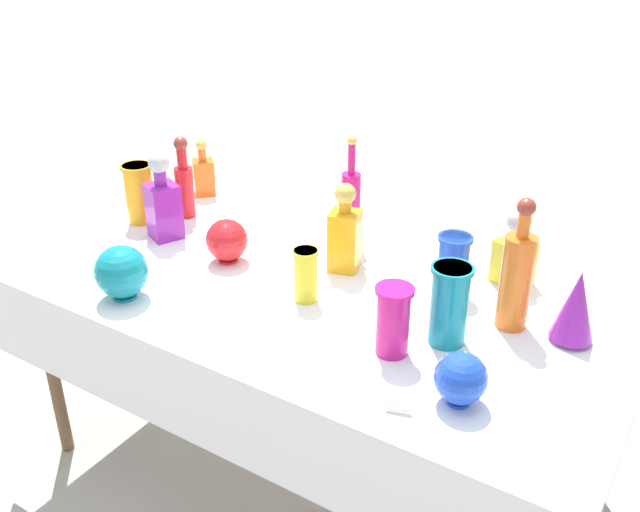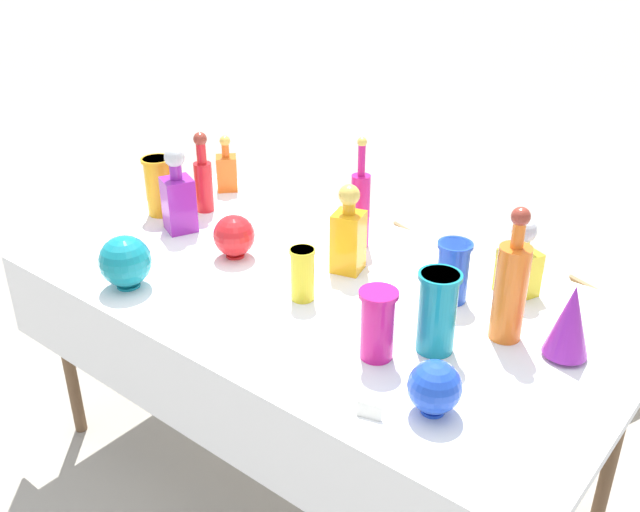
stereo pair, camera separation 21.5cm
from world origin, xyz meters
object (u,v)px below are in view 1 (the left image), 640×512
(tall_bottle_2, at_px, (516,277))
(square_decanter_1, at_px, (163,203))
(tall_bottle_1, at_px, (184,184))
(slender_vase_1, at_px, (453,263))
(slender_vase_2, at_px, (306,273))
(cardboard_box_behind_right, at_px, (389,294))
(slender_vase_4, at_px, (449,303))
(square_decanter_3, at_px, (345,233))
(round_bowl_0, at_px, (461,378))
(fluted_vase_0, at_px, (576,306))
(slender_vase_0, at_px, (139,192))
(round_bowl_1, at_px, (121,272))
(tall_bottle_0, at_px, (351,205))
(slender_vase_3, at_px, (393,318))
(cardboard_box_behind_left, at_px, (564,330))
(square_decanter_2, at_px, (204,174))
(square_decanter_0, at_px, (515,252))
(round_bowl_2, at_px, (227,240))

(tall_bottle_2, xyz_separation_m, square_decanter_1, (-1.21, -0.09, -0.03))
(tall_bottle_1, bearing_deg, slender_vase_1, -0.11)
(slender_vase_2, distance_m, cardboard_box_behind_right, 1.24)
(tall_bottle_2, distance_m, slender_vase_4, 0.21)
(square_decanter_3, height_order, slender_vase_1, square_decanter_3)
(slender_vase_4, relative_size, round_bowl_0, 1.68)
(fluted_vase_0, distance_m, round_bowl_0, 0.44)
(slender_vase_0, distance_m, cardboard_box_behind_right, 1.26)
(slender_vase_2, distance_m, round_bowl_1, 0.54)
(tall_bottle_0, relative_size, slender_vase_3, 1.97)
(cardboard_box_behind_right, bearing_deg, round_bowl_1, -100.36)
(slender_vase_1, bearing_deg, slender_vase_3, -90.99)
(slender_vase_2, bearing_deg, slender_vase_0, 169.75)
(tall_bottle_2, relative_size, slender_vase_0, 1.76)
(tall_bottle_1, bearing_deg, tall_bottle_2, -3.80)
(tall_bottle_0, bearing_deg, tall_bottle_2, -18.05)
(tall_bottle_1, bearing_deg, round_bowl_1, -65.94)
(tall_bottle_0, distance_m, cardboard_box_behind_left, 1.32)
(tall_bottle_2, height_order, slender_vase_2, tall_bottle_2)
(slender_vase_0, distance_m, cardboard_box_behind_left, 1.90)
(cardboard_box_behind_left, bearing_deg, slender_vase_0, -139.69)
(square_decanter_3, xyz_separation_m, fluted_vase_0, (0.73, -0.03, -0.02))
(slender_vase_4, bearing_deg, square_decanter_3, 154.56)
(slender_vase_1, xyz_separation_m, fluted_vase_0, (0.38, -0.07, 0.01))
(slender_vase_0, bearing_deg, round_bowl_1, -50.54)
(square_decanter_2, bearing_deg, slender_vase_3, -27.05)
(slender_vase_2, bearing_deg, round_bowl_0, -19.88)
(square_decanter_1, relative_size, slender_vase_2, 1.88)
(tall_bottle_2, xyz_separation_m, round_bowl_1, (-1.03, -0.47, -0.07))
(slender_vase_4, bearing_deg, slender_vase_2, -177.76)
(square_decanter_3, distance_m, round_bowl_1, 0.69)
(slender_vase_4, bearing_deg, slender_vase_1, 110.51)
(square_decanter_2, xyz_separation_m, slender_vase_2, (0.80, -0.47, 0.00))
(slender_vase_1, bearing_deg, round_bowl_0, -64.89)
(square_decanter_1, relative_size, round_bowl_1, 1.85)
(tall_bottle_0, xyz_separation_m, square_decanter_1, (-0.57, -0.30, -0.02))
(square_decanter_0, relative_size, fluted_vase_0, 1.16)
(tall_bottle_2, height_order, slender_vase_4, tall_bottle_2)
(slender_vase_0, distance_m, fluted_vase_0, 1.54)
(tall_bottle_1, distance_m, slender_vase_1, 1.06)
(slender_vase_2, relative_size, round_bowl_0, 1.21)
(slender_vase_4, xyz_separation_m, round_bowl_2, (-0.79, 0.05, -0.04))
(slender_vase_0, relative_size, slender_vase_1, 1.17)
(tall_bottle_0, bearing_deg, slender_vase_1, -16.48)
(slender_vase_3, relative_size, cardboard_box_behind_left, 0.35)
(tall_bottle_2, bearing_deg, square_decanter_0, 108.29)
(tall_bottle_2, height_order, square_decanter_2, tall_bottle_2)
(tall_bottle_2, distance_m, round_bowl_0, 0.40)
(cardboard_box_behind_left, bearing_deg, tall_bottle_2, -87.52)
(square_decanter_1, relative_size, slender_vase_0, 1.41)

